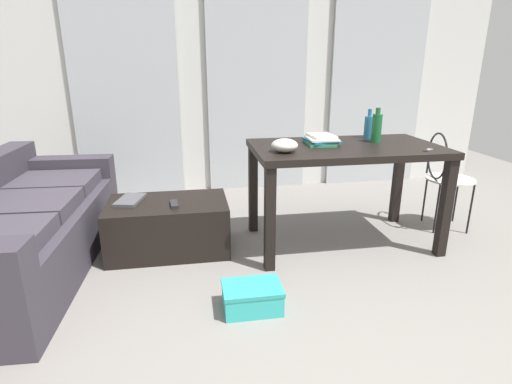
{
  "coord_description": "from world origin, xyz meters",
  "views": [
    {
      "loc": [
        -0.77,
        -1.34,
        1.39
      ],
      "look_at": [
        -0.28,
        1.56,
        0.44
      ],
      "focal_mm": 28.28,
      "sensor_mm": 36.0,
      "label": 1
    }
  ],
  "objects_px": {
    "bowl": "(285,145)",
    "craft_table": "(345,159)",
    "couch": "(16,230)",
    "wire_chair": "(444,170)",
    "bottle_near": "(369,127)",
    "tv_remote_primary": "(174,204)",
    "scissors": "(427,150)",
    "bottle_far": "(377,127)",
    "magazine": "(130,200)",
    "shoebox": "(252,297)",
    "coffee_table": "(169,226)",
    "book_stack": "(321,140)"
  },
  "relations": [
    {
      "from": "coffee_table",
      "to": "bowl",
      "type": "xyz_separation_m",
      "value": [
        0.84,
        -0.24,
        0.64
      ]
    },
    {
      "from": "craft_table",
      "to": "wire_chair",
      "type": "height_order",
      "value": "wire_chair"
    },
    {
      "from": "bottle_far",
      "to": "tv_remote_primary",
      "type": "xyz_separation_m",
      "value": [
        -1.57,
        -0.08,
        -0.51
      ]
    },
    {
      "from": "couch",
      "to": "wire_chair",
      "type": "relative_size",
      "value": 2.46
    },
    {
      "from": "scissors",
      "to": "tv_remote_primary",
      "type": "relative_size",
      "value": 0.64
    },
    {
      "from": "book_stack",
      "to": "shoebox",
      "type": "relative_size",
      "value": 0.8
    },
    {
      "from": "craft_table",
      "to": "scissors",
      "type": "xyz_separation_m",
      "value": [
        0.49,
        -0.28,
        0.11
      ]
    },
    {
      "from": "coffee_table",
      "to": "scissors",
      "type": "relative_size",
      "value": 8.95
    },
    {
      "from": "wire_chair",
      "to": "magazine",
      "type": "xyz_separation_m",
      "value": [
        -2.58,
        0.0,
        -0.11
      ]
    },
    {
      "from": "scissors",
      "to": "magazine",
      "type": "xyz_separation_m",
      "value": [
        -2.12,
        0.43,
        -0.39
      ]
    },
    {
      "from": "craft_table",
      "to": "bowl",
      "type": "bearing_deg",
      "value": -163.65
    },
    {
      "from": "wire_chair",
      "to": "scissors",
      "type": "distance_m",
      "value": 0.69
    },
    {
      "from": "bottle_near",
      "to": "tv_remote_primary",
      "type": "distance_m",
      "value": 1.68
    },
    {
      "from": "wire_chair",
      "to": "bottle_far",
      "type": "height_order",
      "value": "bottle_far"
    },
    {
      "from": "tv_remote_primary",
      "to": "bottle_far",
      "type": "bearing_deg",
      "value": -1.91
    },
    {
      "from": "bottle_far",
      "to": "book_stack",
      "type": "bearing_deg",
      "value": -178.75
    },
    {
      "from": "bottle_near",
      "to": "scissors",
      "type": "height_order",
      "value": "bottle_near"
    },
    {
      "from": "scissors",
      "to": "shoebox",
      "type": "xyz_separation_m",
      "value": [
        -1.34,
        -0.53,
        -0.72
      ]
    },
    {
      "from": "couch",
      "to": "craft_table",
      "type": "relative_size",
      "value": 1.46
    },
    {
      "from": "magazine",
      "to": "shoebox",
      "type": "height_order",
      "value": "magazine"
    },
    {
      "from": "bottle_near",
      "to": "bottle_far",
      "type": "xyz_separation_m",
      "value": [
        -0.02,
        -0.18,
        0.02
      ]
    },
    {
      "from": "coffee_table",
      "to": "bottle_far",
      "type": "height_order",
      "value": "bottle_far"
    },
    {
      "from": "coffee_table",
      "to": "bowl",
      "type": "relative_size",
      "value": 4.82
    },
    {
      "from": "coffee_table",
      "to": "bottle_far",
      "type": "relative_size",
      "value": 3.36
    },
    {
      "from": "craft_table",
      "to": "scissors",
      "type": "height_order",
      "value": "scissors"
    },
    {
      "from": "couch",
      "to": "shoebox",
      "type": "relative_size",
      "value": 5.96
    },
    {
      "from": "bottle_far",
      "to": "shoebox",
      "type": "height_order",
      "value": "bottle_far"
    },
    {
      "from": "bowl",
      "to": "magazine",
      "type": "xyz_separation_m",
      "value": [
        -1.11,
        0.3,
        -0.44
      ]
    },
    {
      "from": "couch",
      "to": "bottle_far",
      "type": "height_order",
      "value": "bottle_far"
    },
    {
      "from": "coffee_table",
      "to": "book_stack",
      "type": "xyz_separation_m",
      "value": [
        1.18,
        -0.02,
        0.63
      ]
    },
    {
      "from": "shoebox",
      "to": "bottle_near",
      "type": "bearing_deg",
      "value": 42.99
    },
    {
      "from": "craft_table",
      "to": "magazine",
      "type": "bearing_deg",
      "value": 174.61
    },
    {
      "from": "wire_chair",
      "to": "book_stack",
      "type": "xyz_separation_m",
      "value": [
        -1.13,
        -0.08,
        0.31
      ]
    },
    {
      "from": "coffee_table",
      "to": "tv_remote_primary",
      "type": "relative_size",
      "value": 5.74
    },
    {
      "from": "bottle_near",
      "to": "scissors",
      "type": "distance_m",
      "value": 0.58
    },
    {
      "from": "coffee_table",
      "to": "wire_chair",
      "type": "height_order",
      "value": "wire_chair"
    },
    {
      "from": "bottle_near",
      "to": "book_stack",
      "type": "distance_m",
      "value": 0.51
    },
    {
      "from": "bowl",
      "to": "craft_table",
      "type": "bearing_deg",
      "value": 16.35
    },
    {
      "from": "wire_chair",
      "to": "bottle_far",
      "type": "xyz_separation_m",
      "value": [
        -0.68,
        -0.07,
        0.39
      ]
    },
    {
      "from": "tv_remote_primary",
      "to": "scissors",
      "type": "bearing_deg",
      "value": -13.67
    },
    {
      "from": "tv_remote_primary",
      "to": "coffee_table",
      "type": "bearing_deg",
      "value": 116.28
    },
    {
      "from": "couch",
      "to": "bottle_near",
      "type": "xyz_separation_m",
      "value": [
        2.66,
        0.31,
        0.59
      ]
    },
    {
      "from": "magazine",
      "to": "shoebox",
      "type": "bearing_deg",
      "value": -37.0
    },
    {
      "from": "bowl",
      "to": "coffee_table",
      "type": "bearing_deg",
      "value": 164.08
    },
    {
      "from": "couch",
      "to": "bottle_far",
      "type": "bearing_deg",
      "value": 2.82
    },
    {
      "from": "coffee_table",
      "to": "bottle_near",
      "type": "distance_m",
      "value": 1.79
    },
    {
      "from": "bottle_far",
      "to": "shoebox",
      "type": "relative_size",
      "value": 0.77
    },
    {
      "from": "couch",
      "to": "tv_remote_primary",
      "type": "xyz_separation_m",
      "value": [
        1.07,
        0.05,
        0.11
      ]
    },
    {
      "from": "bottle_near",
      "to": "shoebox",
      "type": "bearing_deg",
      "value": -137.01
    },
    {
      "from": "bottle_far",
      "to": "shoebox",
      "type": "bearing_deg",
      "value": -141.7
    }
  ]
}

